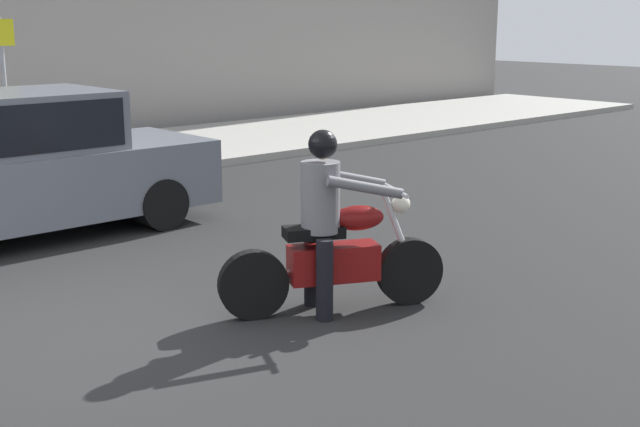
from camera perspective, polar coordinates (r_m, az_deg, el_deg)
name	(u,v)px	position (r m, az deg, el deg)	size (l,w,h in m)	color
ground_plane	(64,344)	(7.05, -17.15, -8.54)	(80.00, 80.00, 0.00)	black
motorcycle_with_rider_gray	(332,239)	(7.27, 0.82, -1.74)	(1.90, 1.06, 1.63)	black
parked_sedan_slate_gray	(16,164)	(10.35, -20.12, 3.19)	(4.43, 1.82, 1.72)	slate
street_sign_post	(4,75)	(15.19, -20.85, 8.88)	(0.44, 0.08, 2.42)	gray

